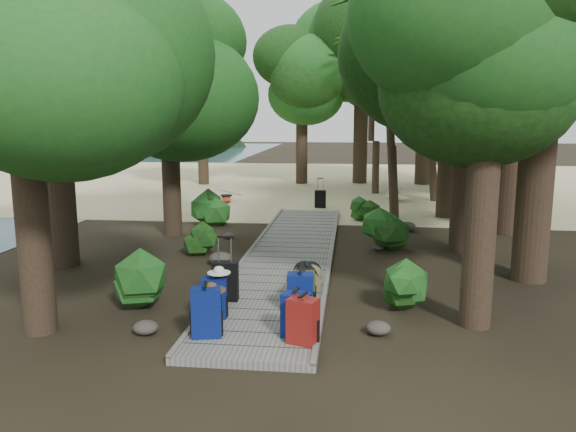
% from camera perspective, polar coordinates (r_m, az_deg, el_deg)
% --- Properties ---
extents(ground, '(120.00, 120.00, 0.00)m').
position_cam_1_polar(ground, '(12.29, -0.28, -5.34)').
color(ground, black).
rests_on(ground, ground).
extents(sand_beach, '(40.00, 22.00, 0.02)m').
position_cam_1_polar(sand_beach, '(27.99, 3.63, 3.40)').
color(sand_beach, '#CABA88').
rests_on(sand_beach, ground).
extents(boardwalk, '(2.00, 12.00, 0.12)m').
position_cam_1_polar(boardwalk, '(13.24, 0.23, -3.94)').
color(boardwalk, gray).
rests_on(boardwalk, ground).
extents(backpack_left_a, '(0.48, 0.39, 0.80)m').
position_cam_1_polar(backpack_left_a, '(8.30, -8.31, -9.40)').
color(backpack_left_a, navy).
rests_on(backpack_left_a, boardwalk).
extents(backpack_left_b, '(0.36, 0.27, 0.63)m').
position_cam_1_polar(backpack_left_b, '(8.48, -8.12, -9.55)').
color(backpack_left_b, black).
rests_on(backpack_left_b, boardwalk).
extents(backpack_left_c, '(0.41, 0.32, 0.71)m').
position_cam_1_polar(backpack_left_c, '(9.04, -7.52, -8.01)').
color(backpack_left_c, navy).
rests_on(backpack_left_c, boardwalk).
extents(backpack_right_a, '(0.48, 0.41, 0.72)m').
position_cam_1_polar(backpack_right_a, '(7.99, 1.53, -10.36)').
color(backpack_right_a, maroon).
rests_on(backpack_right_a, boardwalk).
extents(backpack_right_b, '(0.45, 0.35, 0.71)m').
position_cam_1_polar(backpack_right_b, '(8.22, 0.83, -9.78)').
color(backpack_right_b, navy).
rests_on(backpack_right_b, boardwalk).
extents(backpack_right_c, '(0.44, 0.33, 0.72)m').
position_cam_1_polar(backpack_right_c, '(9.18, 1.25, -7.61)').
color(backpack_right_c, navy).
rests_on(backpack_right_c, boardwalk).
extents(backpack_right_d, '(0.41, 0.32, 0.58)m').
position_cam_1_polar(backpack_right_d, '(9.74, 1.61, -7.01)').
color(backpack_right_d, '#37401B').
rests_on(backpack_right_d, boardwalk).
extents(duffel_right_khaki, '(0.55, 0.70, 0.41)m').
position_cam_1_polar(duffel_right_khaki, '(10.37, 1.91, -6.42)').
color(duffel_right_khaki, brown).
rests_on(duffel_right_khaki, boardwalk).
extents(duffel_right_black, '(0.55, 0.75, 0.43)m').
position_cam_1_polar(duffel_right_black, '(10.50, 1.86, -6.16)').
color(duffel_right_black, black).
rests_on(duffel_right_black, boardwalk).
extents(suitcase_on_boardwalk, '(0.46, 0.28, 0.68)m').
position_cam_1_polar(suitcase_on_boardwalk, '(9.83, -6.38, -6.59)').
color(suitcase_on_boardwalk, black).
rests_on(suitcase_on_boardwalk, boardwalk).
extents(lone_suitcase_on_sand, '(0.40, 0.23, 0.62)m').
position_cam_1_polar(lone_suitcase_on_sand, '(20.22, 3.30, 1.73)').
color(lone_suitcase_on_sand, black).
rests_on(lone_suitcase_on_sand, sand_beach).
extents(hat_brown, '(0.45, 0.45, 0.13)m').
position_cam_1_polar(hat_brown, '(8.35, -7.86, -7.07)').
color(hat_brown, '#51351E').
rests_on(hat_brown, backpack_left_b).
extents(hat_white, '(0.37, 0.37, 0.12)m').
position_cam_1_polar(hat_white, '(8.95, -7.03, -5.39)').
color(hat_white, silver).
rests_on(hat_white, backpack_left_c).
extents(kayak, '(1.52, 3.30, 0.32)m').
position_cam_1_polar(kayak, '(21.88, -6.28, 1.93)').
color(kayak, '#B5220F').
rests_on(kayak, sand_beach).
extents(sun_lounger, '(1.10, 1.71, 0.53)m').
position_cam_1_polar(sun_lounger, '(22.24, 11.04, 2.20)').
color(sun_lounger, silver).
rests_on(sun_lounger, sand_beach).
extents(tree_right_a, '(4.19, 4.19, 6.98)m').
position_cam_1_polar(tree_right_a, '(8.96, 19.64, 10.91)').
color(tree_right_a, black).
rests_on(tree_right_a, ground).
extents(tree_right_b, '(5.50, 5.50, 9.82)m').
position_cam_1_polar(tree_right_b, '(12.11, 24.86, 16.97)').
color(tree_right_b, black).
rests_on(tree_right_b, ground).
extents(tree_right_c, '(4.60, 4.60, 7.95)m').
position_cam_1_polar(tree_right_c, '(14.13, 17.89, 12.49)').
color(tree_right_c, black).
rests_on(tree_right_c, ground).
extents(tree_right_d, '(6.38, 6.38, 11.69)m').
position_cam_1_polar(tree_right_d, '(16.95, 22.57, 18.10)').
color(tree_right_d, black).
rests_on(tree_right_d, ground).
extents(tree_right_e, '(4.97, 4.97, 8.95)m').
position_cam_1_polar(tree_right_e, '(18.85, 16.31, 13.38)').
color(tree_right_e, black).
rests_on(tree_right_e, ground).
extents(tree_right_f, '(6.25, 6.25, 11.17)m').
position_cam_1_polar(tree_right_f, '(22.61, 20.64, 15.36)').
color(tree_right_f, black).
rests_on(tree_right_f, ground).
extents(tree_left_a, '(4.18, 4.18, 6.97)m').
position_cam_1_polar(tree_left_a, '(9.05, -25.36, 10.50)').
color(tree_left_a, black).
rests_on(tree_left_a, ground).
extents(tree_left_b, '(5.36, 5.36, 9.64)m').
position_cam_1_polar(tree_left_b, '(13.23, -23.18, 16.04)').
color(tree_left_b, black).
rests_on(tree_left_b, ground).
extents(tree_left_c, '(4.12, 4.12, 7.17)m').
position_cam_1_polar(tree_left_c, '(15.67, -12.04, 11.03)').
color(tree_left_c, black).
rests_on(tree_left_c, ground).
extents(tree_back_a, '(4.71, 4.71, 8.15)m').
position_cam_1_polar(tree_back_a, '(27.45, 1.43, 11.79)').
color(tree_back_a, black).
rests_on(tree_back_a, ground).
extents(tree_back_b, '(5.57, 5.57, 9.94)m').
position_cam_1_polar(tree_back_b, '(27.88, 7.50, 13.52)').
color(tree_back_b, black).
rests_on(tree_back_b, ground).
extents(tree_back_c, '(5.58, 5.58, 10.04)m').
position_cam_1_polar(tree_back_c, '(27.91, 13.84, 13.43)').
color(tree_back_c, black).
rests_on(tree_back_c, ground).
extents(tree_back_d, '(4.34, 4.34, 7.23)m').
position_cam_1_polar(tree_back_d, '(27.41, -8.74, 10.72)').
color(tree_back_d, black).
rests_on(tree_back_d, ground).
extents(palm_right_a, '(4.11, 4.11, 7.00)m').
position_cam_1_polar(palm_right_a, '(18.45, 11.45, 10.63)').
color(palm_right_a, '#173F11').
rests_on(palm_right_a, ground).
extents(palm_right_b, '(4.53, 4.53, 8.74)m').
position_cam_1_polar(palm_right_b, '(22.66, 15.01, 12.56)').
color(palm_right_b, '#173F11').
rests_on(palm_right_b, ground).
extents(palm_right_c, '(4.20, 4.20, 6.67)m').
position_cam_1_polar(palm_right_c, '(24.32, 9.60, 10.13)').
color(palm_right_c, '#173F11').
rests_on(palm_right_c, ground).
extents(palm_left_a, '(4.13, 4.13, 6.56)m').
position_cam_1_polar(palm_left_a, '(18.77, -12.53, 9.90)').
color(palm_left_a, '#173F11').
rests_on(palm_left_a, ground).
extents(rock_left_a, '(0.39, 0.35, 0.21)m').
position_cam_1_polar(rock_left_a, '(8.96, -14.25, -10.93)').
color(rock_left_a, '#4C473F').
rests_on(rock_left_a, ground).
extents(rock_left_b, '(0.41, 0.37, 0.23)m').
position_cam_1_polar(rock_left_b, '(10.97, -15.45, -7.01)').
color(rock_left_b, '#4C473F').
rests_on(rock_left_b, ground).
extents(rock_left_c, '(0.52, 0.47, 0.29)m').
position_cam_1_polar(rock_left_c, '(12.64, -6.86, -4.31)').
color(rock_left_c, '#4C473F').
rests_on(rock_left_c, ground).
extents(rock_left_d, '(0.29, 0.26, 0.16)m').
position_cam_1_polar(rock_left_d, '(15.30, -6.05, -1.99)').
color(rock_left_d, '#4C473F').
rests_on(rock_left_d, ground).
extents(rock_right_a, '(0.38, 0.34, 0.21)m').
position_cam_1_polar(rock_right_a, '(8.79, 9.16, -11.18)').
color(rock_right_a, '#4C473F').
rests_on(rock_right_a, ground).
extents(rock_right_b, '(0.54, 0.49, 0.30)m').
position_cam_1_polar(rock_right_b, '(11.15, 11.88, -6.39)').
color(rock_right_b, '#4C473F').
rests_on(rock_right_b, ground).
extents(rock_right_c, '(0.27, 0.25, 0.15)m').
position_cam_1_polar(rock_right_c, '(14.04, 9.15, -3.19)').
color(rock_right_c, '#4C473F').
rests_on(rock_right_c, ground).
extents(rock_right_d, '(0.49, 0.45, 0.27)m').
position_cam_1_polar(rock_right_d, '(16.54, 12.01, -1.04)').
color(rock_right_d, '#4C473F').
rests_on(rock_right_d, ground).
extents(shrub_left_a, '(1.05, 1.05, 0.94)m').
position_cam_1_polar(shrub_left_a, '(9.96, -15.87, -6.64)').
color(shrub_left_a, '#174F1B').
rests_on(shrub_left_a, ground).
extents(shrub_left_b, '(0.77, 0.77, 0.69)m').
position_cam_1_polar(shrub_left_b, '(13.58, -8.68, -2.46)').
color(shrub_left_b, '#174F1B').
rests_on(shrub_left_b, ground).
extents(shrub_left_c, '(1.06, 1.06, 0.96)m').
position_cam_1_polar(shrub_left_c, '(17.28, -7.89, 0.71)').
color(shrub_left_c, '#174F1B').
rests_on(shrub_left_c, ground).
extents(shrub_right_a, '(0.88, 0.88, 0.79)m').
position_cam_1_polar(shrub_right_a, '(9.72, 12.20, -7.34)').
color(shrub_right_a, '#174F1B').
rests_on(shrub_right_a, ground).
extents(shrub_right_b, '(1.13, 1.13, 1.01)m').
position_cam_1_polar(shrub_right_b, '(13.99, 9.98, -1.45)').
color(shrub_right_b, '#174F1B').
rests_on(shrub_right_b, ground).
extents(shrub_right_c, '(0.74, 0.74, 0.66)m').
position_cam_1_polar(shrub_right_c, '(17.79, 7.77, 0.51)').
color(shrub_right_c, '#174F1B').
rests_on(shrub_right_c, ground).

